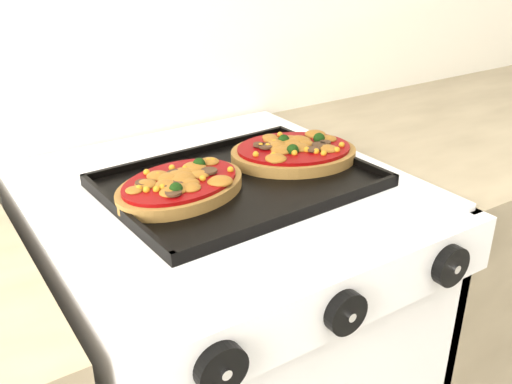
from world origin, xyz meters
TOP-DOWN VIEW (x-y plane):
  - control_panel at (0.02, 1.39)m, footprint 0.60×0.02m
  - knob_left at (-0.17, 1.37)m, footprint 0.06×0.02m
  - knob_center at (0.01, 1.37)m, footprint 0.06×0.02m
  - knob_right at (0.22, 1.37)m, footprint 0.06×0.02m
  - baking_tray at (0.04, 1.67)m, footprint 0.44×0.33m
  - pizza_left at (-0.06, 1.68)m, footprint 0.25×0.21m
  - pizza_right at (0.17, 1.70)m, footprint 0.27×0.24m

SIDE VIEW (x-z plane):
  - control_panel at x=0.02m, z-range 0.81..0.90m
  - knob_left at x=-0.17m, z-range 0.82..0.89m
  - knob_center at x=0.01m, z-range 0.82..0.89m
  - knob_right at x=0.22m, z-range 0.82..0.89m
  - baking_tray at x=0.04m, z-range 0.91..0.93m
  - pizza_left at x=-0.06m, z-range 0.92..0.95m
  - pizza_right at x=0.17m, z-range 0.92..0.95m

